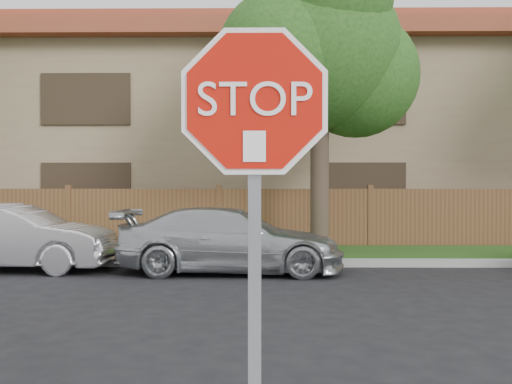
{
  "coord_description": "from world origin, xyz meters",
  "views": [
    {
      "loc": [
        1.17,
        -4.41,
        1.75
      ],
      "look_at": [
        1.13,
        -0.9,
        1.7
      ],
      "focal_mm": 42.0,
      "sensor_mm": 36.0,
      "label": 1
    }
  ],
  "objects": [
    {
      "name": "far_curb",
      "position": [
        0.0,
        8.15,
        0.07
      ],
      "size": [
        70.0,
        0.3,
        0.15
      ],
      "primitive_type": "cube",
      "color": "gray",
      "rests_on": "ground"
    },
    {
      "name": "fence",
      "position": [
        0.0,
        11.4,
        0.8
      ],
      "size": [
        70.0,
        0.12,
        1.6
      ],
      "primitive_type": "cube",
      "color": "brown",
      "rests_on": "ground"
    },
    {
      "name": "sedan_left",
      "position": [
        -3.83,
        7.4,
        0.67
      ],
      "size": [
        4.11,
        1.59,
        1.34
      ],
      "primitive_type": "imported",
      "rotation": [
        0.0,
        0.0,
        1.53
      ],
      "color": "silver",
      "rests_on": "ground"
    },
    {
      "name": "apartment_building",
      "position": [
        0.0,
        17.0,
        3.53
      ],
      "size": [
        35.2,
        9.2,
        7.2
      ],
      "color": "#91775A",
      "rests_on": "ground"
    },
    {
      "name": "grass_strip",
      "position": [
        0.0,
        9.8,
        0.06
      ],
      "size": [
        70.0,
        3.0,
        0.12
      ],
      "primitive_type": "cube",
      "color": "#1E4714",
      "rests_on": "ground"
    },
    {
      "name": "tree_mid",
      "position": [
        2.52,
        9.57,
        4.87
      ],
      "size": [
        4.8,
        3.9,
        7.35
      ],
      "color": "#382B21",
      "rests_on": "ground"
    },
    {
      "name": "stop_sign",
      "position": [
        1.13,
        -1.48,
        1.83
      ],
      "size": [
        1.01,
        0.13,
        2.55
      ],
      "color": "gray",
      "rests_on": "sidewalk_near"
    },
    {
      "name": "sedan_right",
      "position": [
        0.53,
        7.2,
        0.64
      ],
      "size": [
        4.43,
        1.9,
        1.27
      ],
      "primitive_type": "imported",
      "rotation": [
        0.0,
        0.0,
        1.54
      ],
      "color": "#AEB2B5",
      "rests_on": "ground"
    }
  ]
}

